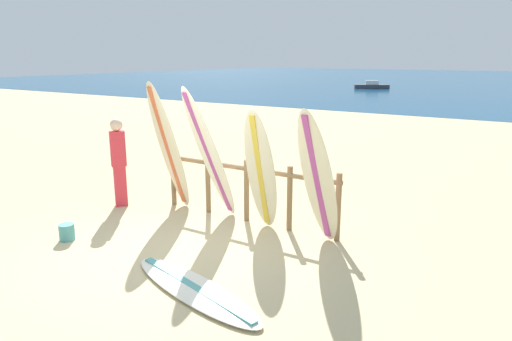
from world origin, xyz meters
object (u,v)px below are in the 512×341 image
at_px(surfboard_leaning_center_left, 261,171).
at_px(surfboard_leaning_far_left, 169,147).
at_px(beachgoer_standing, 119,159).
at_px(sand_bucket, 67,232).
at_px(surfboard_lying_on_sand, 194,289).
at_px(small_boat_offshore, 372,86).
at_px(surfboard_leaning_left, 210,155).
at_px(surfboard_leaning_center, 318,179).
at_px(surfboard_rack, 246,183).

bearing_deg(surfboard_leaning_center_left, surfboard_leaning_far_left, -179.53).
distance_m(beachgoer_standing, sand_bucket, 1.93).
height_order(surfboard_leaning_far_left, surfboard_lying_on_sand, surfboard_leaning_far_left).
bearing_deg(sand_bucket, small_boat_offshore, 102.23).
height_order(surfboard_leaning_center_left, small_boat_offshore, surfboard_leaning_center_left).
distance_m(surfboard_leaning_left, sand_bucket, 2.54).
relative_size(surfboard_leaning_far_left, surfboard_leaning_center, 1.13).
xyz_separation_m(surfboard_leaning_far_left, surfboard_lying_on_sand, (2.38, -2.16, -1.16)).
xyz_separation_m(surfboard_rack, small_boat_offshore, (-9.78, 34.31, -0.41)).
bearing_deg(surfboard_leaning_center_left, surfboard_leaning_center, -6.01).
distance_m(surfboard_leaning_far_left, beachgoer_standing, 1.07).
height_order(beachgoer_standing, sand_bucket, beachgoer_standing).
relative_size(surfboard_rack, beachgoer_standing, 2.08).
distance_m(surfboard_leaning_center, sand_bucket, 3.96).
height_order(surfboard_leaning_left, surfboard_lying_on_sand, surfboard_leaning_left).
xyz_separation_m(surfboard_leaning_left, surfboard_lying_on_sand, (1.35, -2.06, -1.15)).
bearing_deg(small_boat_offshore, beachgoer_standing, -78.19).
bearing_deg(beachgoer_standing, small_boat_offshore, 101.81).
bearing_deg(beachgoer_standing, surfboard_lying_on_sand, -28.73).
height_order(surfboard_rack, surfboard_leaning_center_left, surfboard_leaning_center_left).
height_order(surfboard_leaning_center_left, sand_bucket, surfboard_leaning_center_left).
xyz_separation_m(surfboard_rack, beachgoer_standing, (-2.48, -0.61, 0.25)).
height_order(surfboard_leaning_left, small_boat_offshore, surfboard_leaning_left).
height_order(surfboard_leaning_far_left, beachgoer_standing, surfboard_leaning_far_left).
relative_size(surfboard_leaning_far_left, surfboard_lying_on_sand, 0.98).
height_order(surfboard_lying_on_sand, beachgoer_standing, beachgoer_standing).
distance_m(surfboard_rack, surfboard_lying_on_sand, 2.68).
xyz_separation_m(surfboard_leaning_far_left, sand_bucket, (-0.35, -1.97, -1.07)).
bearing_deg(beachgoer_standing, sand_bucket, -69.11).
height_order(surfboard_leaning_center, small_boat_offshore, surfboard_leaning_center).
distance_m(surfboard_leaning_center, surfboard_lying_on_sand, 2.39).
bearing_deg(surfboard_leaning_far_left, sand_bucket, -100.18).
height_order(surfboard_rack, beachgoer_standing, beachgoer_standing).
bearing_deg(small_boat_offshore, surfboard_leaning_center, -71.98).
relative_size(surfboard_leaning_far_left, surfboard_leaning_center_left, 1.18).
height_order(surfboard_leaning_center, sand_bucket, surfboard_leaning_center).
relative_size(surfboard_rack, surfboard_leaning_center_left, 1.72).
bearing_deg(surfboard_leaning_far_left, surfboard_leaning_center_left, 0.47).
bearing_deg(surfboard_rack, beachgoer_standing, -166.20).
bearing_deg(surfboard_lying_on_sand, surfboard_leaning_left, 123.35).
distance_m(surfboard_leaning_center_left, beachgoer_standing, 2.96).
relative_size(surfboard_leaning_left, small_boat_offshore, 0.78).
xyz_separation_m(surfboard_leaning_center, sand_bucket, (-3.36, -1.87, -0.93)).
height_order(surfboard_leaning_left, beachgoer_standing, surfboard_leaning_left).
xyz_separation_m(surfboard_lying_on_sand, small_boat_offshore, (-10.66, 36.76, 0.22)).
height_order(surfboard_rack, surfboard_leaning_center, surfboard_leaning_center).
bearing_deg(beachgoer_standing, surfboard_leaning_center, 3.19).
distance_m(surfboard_leaning_far_left, sand_bucket, 2.26).
distance_m(surfboard_rack, beachgoer_standing, 2.56).
xyz_separation_m(surfboard_leaning_far_left, small_boat_offshore, (-8.28, 34.60, -0.94)).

